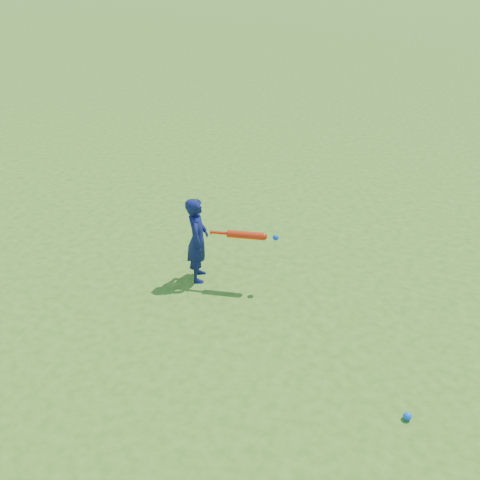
{
  "coord_description": "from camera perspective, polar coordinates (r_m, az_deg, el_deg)",
  "views": [
    {
      "loc": [
        2.83,
        -5.04,
        3.6
      ],
      "look_at": [
        1.12,
        -0.05,
        0.57
      ],
      "focal_mm": 40.0,
      "sensor_mm": 36.0,
      "label": 1
    }
  ],
  "objects": [
    {
      "name": "ground",
      "position": [
        6.81,
        -8.79,
        -2.46
      ],
      "size": [
        80.0,
        80.0,
        0.0
      ],
      "primitive_type": "plane",
      "color": "#376818",
      "rests_on": "ground"
    },
    {
      "name": "bat_swing",
      "position": [
        5.98,
        0.9,
        0.52
      ],
      "size": [
        0.77,
        0.18,
        0.09
      ],
      "rotation": [
        0.0,
        0.0,
        0.16
      ],
      "color": "red",
      "rests_on": "ground"
    },
    {
      "name": "child",
      "position": [
        6.2,
        -4.55,
        0.03
      ],
      "size": [
        0.36,
        0.44,
        1.05
      ],
      "primitive_type": "imported",
      "rotation": [
        0.0,
        0.0,
        1.89
      ],
      "color": "#10164B",
      "rests_on": "ground"
    },
    {
      "name": "ground_ball_blue",
      "position": [
        4.99,
        17.41,
        -17.49
      ],
      "size": [
        0.07,
        0.07,
        0.07
      ],
      "primitive_type": "sphere",
      "color": "blue",
      "rests_on": "ground"
    }
  ]
}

